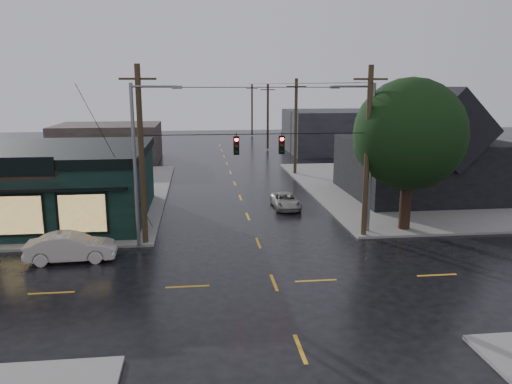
{
  "coord_description": "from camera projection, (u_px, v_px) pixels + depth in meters",
  "views": [
    {
      "loc": [
        -3.4,
        -21.59,
        9.05
      ],
      "look_at": [
        -0.21,
        5.34,
        3.19
      ],
      "focal_mm": 35.0,
      "sensor_mm": 36.0,
      "label": 1
    }
  ],
  "objects": [
    {
      "name": "ground_plane",
      "position": [
        274.0,
        283.0,
        23.25
      ],
      "size": [
        160.0,
        160.0,
        0.0
      ],
      "primitive_type": "plane",
      "color": "black"
    },
    {
      "name": "utility_pole_ne",
      "position": [
        363.0,
        237.0,
        30.31
      ],
      "size": [
        2.0,
        0.32,
        10.15
      ],
      "primitive_type": null,
      "color": "#322516",
      "rests_on": "ground"
    },
    {
      "name": "utility_pole_far_a",
      "position": [
        295.0,
        175.0,
        51.18
      ],
      "size": [
        2.0,
        0.32,
        9.65
      ],
      "primitive_type": null,
      "color": "#322516",
      "rests_on": "ground"
    },
    {
      "name": "streetlight_ne",
      "position": [
        367.0,
        233.0,
        31.05
      ],
      "size": [
        5.4,
        0.3,
        9.15
      ],
      "primitive_type": null,
      "color": "slate",
      "rests_on": "ground"
    },
    {
      "name": "ne_building",
      "position": [
        425.0,
        142.0,
        40.54
      ],
      "size": [
        12.6,
        11.6,
        8.75
      ],
      "color": "black",
      "rests_on": "ground"
    },
    {
      "name": "utility_pole_far_c",
      "position": [
        252.0,
        136.0,
        90.01
      ],
      "size": [
        2.0,
        0.32,
        9.15
      ],
      "primitive_type": null,
      "color": "#322516",
      "rests_on": "ground"
    },
    {
      "name": "sedan_cream",
      "position": [
        71.0,
        247.0,
        25.98
      ],
      "size": [
        4.61,
        1.83,
        1.49
      ],
      "primitive_type": "imported",
      "rotation": [
        0.0,
        0.0,
        1.63
      ],
      "color": "#BCB4A5",
      "rests_on": "ground"
    },
    {
      "name": "sidewalk_ne",
      "position": [
        459.0,
        186.0,
        44.95
      ],
      "size": [
        28.0,
        28.0,
        0.15
      ],
      "primitive_type": "cube",
      "color": "slate",
      "rests_on": "ground"
    },
    {
      "name": "streetlight_nw",
      "position": [
        139.0,
        248.0,
        28.1
      ],
      "size": [
        5.4,
        0.3,
        9.15
      ],
      "primitive_type": null,
      "color": "slate",
      "rests_on": "ground"
    },
    {
      "name": "bg_building_east",
      "position": [
        339.0,
        131.0,
        68.18
      ],
      "size": [
        14.0,
        12.0,
        5.6
      ],
      "primitive_type": "cube",
      "color": "#222327",
      "rests_on": "ground"
    },
    {
      "name": "bg_building_west",
      "position": [
        109.0,
        143.0,
        60.01
      ],
      "size": [
        12.0,
        10.0,
        4.4
      ],
      "primitive_type": "cube",
      "color": "#2F2522",
      "rests_on": "ground"
    },
    {
      "name": "utility_pole_far_b",
      "position": [
        268.0,
        150.0,
        70.59
      ],
      "size": [
        2.0,
        0.32,
        9.15
      ],
      "primitive_type": null,
      "color": "#322516",
      "rests_on": "ground"
    },
    {
      "name": "utility_pole_nw",
      "position": [
        146.0,
        244.0,
        28.82
      ],
      "size": [
        2.0,
        0.32,
        10.15
      ],
      "primitive_type": null,
      "color": "#322516",
      "rests_on": "ground"
    },
    {
      "name": "suv_silver",
      "position": [
        286.0,
        201.0,
        37.17
      ],
      "size": [
        1.9,
        4.03,
        1.11
      ],
      "primitive_type": "imported",
      "rotation": [
        0.0,
        0.0,
        0.01
      ],
      "color": "gray",
      "rests_on": "ground"
    },
    {
      "name": "span_signal_assembly",
      "position": [
        259.0,
        145.0,
        28.37
      ],
      "size": [
        13.0,
        0.48,
        1.23
      ],
      "color": "black",
      "rests_on": "ground"
    },
    {
      "name": "corner_tree",
      "position": [
        410.0,
        135.0,
        30.29
      ],
      "size": [
        6.84,
        6.84,
        9.37
      ],
      "color": "black",
      "rests_on": "ground"
    },
    {
      "name": "pizza_shop",
      "position": [
        25.0,
        183.0,
        33.55
      ],
      "size": [
        16.3,
        12.34,
        4.9
      ],
      "color": "black",
      "rests_on": "ground"
    }
  ]
}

